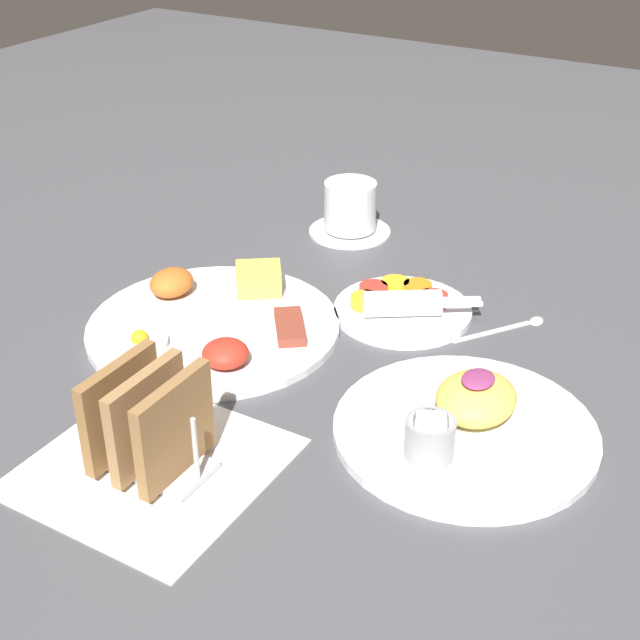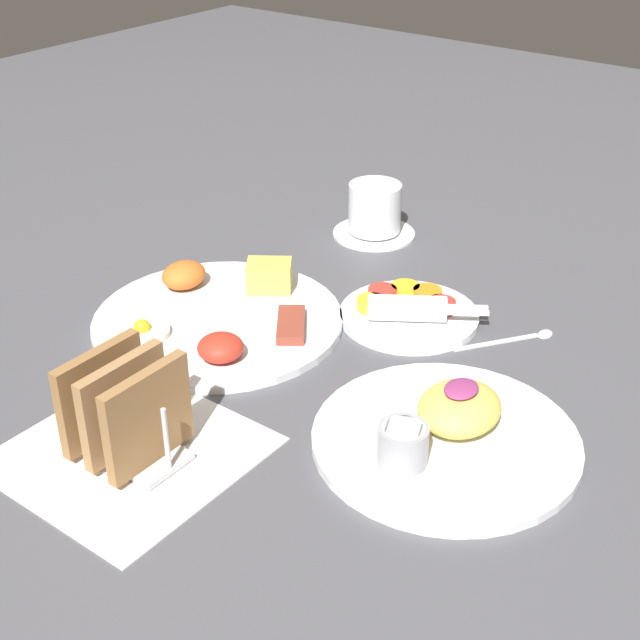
% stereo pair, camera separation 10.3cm
% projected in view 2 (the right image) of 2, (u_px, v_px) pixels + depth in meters
% --- Properties ---
extents(ground_plane, '(3.00, 3.00, 0.00)m').
position_uv_depth(ground_plane, '(334.00, 375.00, 0.98)').
color(ground_plane, '#47474C').
extents(napkin_flat, '(0.22, 0.22, 0.00)m').
position_uv_depth(napkin_flat, '(131.00, 452.00, 0.86)').
color(napkin_flat, white).
rests_on(napkin_flat, ground_plane).
extents(plate_breakfast, '(0.30, 0.30, 0.05)m').
position_uv_depth(plate_breakfast, '(218.00, 315.00, 1.08)').
color(plate_breakfast, white).
rests_on(plate_breakfast, ground_plane).
extents(plate_condiments, '(0.17, 0.18, 0.04)m').
position_uv_depth(plate_condiments, '(406.00, 310.00, 1.09)').
color(plate_condiments, white).
rests_on(plate_condiments, ground_plane).
extents(plate_foreground, '(0.26, 0.26, 0.06)m').
position_uv_depth(plate_foreground, '(446.00, 431.00, 0.87)').
color(plate_foreground, white).
rests_on(plate_foreground, ground_plane).
extents(toast_rack, '(0.10, 0.12, 0.10)m').
position_uv_depth(toast_rack, '(125.00, 410.00, 0.84)').
color(toast_rack, '#B7B7BC').
rests_on(toast_rack, ground_plane).
extents(coffee_cup, '(0.12, 0.12, 0.08)m').
position_uv_depth(coffee_cup, '(375.00, 212.00, 1.29)').
color(coffee_cup, white).
rests_on(coffee_cup, ground_plane).
extents(teaspoon, '(0.11, 0.08, 0.01)m').
position_uv_depth(teaspoon, '(521.00, 336.00, 1.05)').
color(teaspoon, silver).
rests_on(teaspoon, ground_plane).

